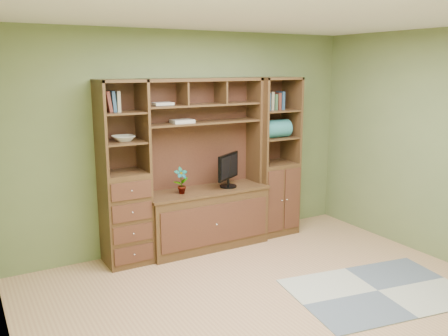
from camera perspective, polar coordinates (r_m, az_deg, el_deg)
room at (r=4.11m, az=7.88°, el=-0.38°), size 4.60×4.10×2.64m
center_hutch at (r=5.66m, az=-2.15°, el=0.31°), size 1.54×0.53×2.05m
left_tower at (r=5.32m, az=-11.95°, el=-0.71°), size 0.50×0.45×2.05m
right_tower at (r=6.22m, az=6.07°, el=1.34°), size 0.55×0.45×2.05m
rug at (r=5.08m, az=18.01°, el=-13.88°), size 1.84×1.38×0.01m
monitor at (r=5.76m, az=0.50°, el=0.46°), size 0.51×0.43×0.57m
orchid at (r=5.51m, az=-5.16°, el=-1.53°), size 0.17×0.11×0.31m
magazines at (r=5.54m, az=-5.06°, el=5.63°), size 0.25×0.18×0.04m
bowl at (r=5.25m, az=-12.01°, el=3.51°), size 0.24×0.24×0.06m
blanket_teal at (r=6.10m, az=6.16°, el=4.72°), size 0.39×0.23×0.23m
blanket_red at (r=6.32m, az=6.89°, el=4.79°), size 0.34×0.19×0.19m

